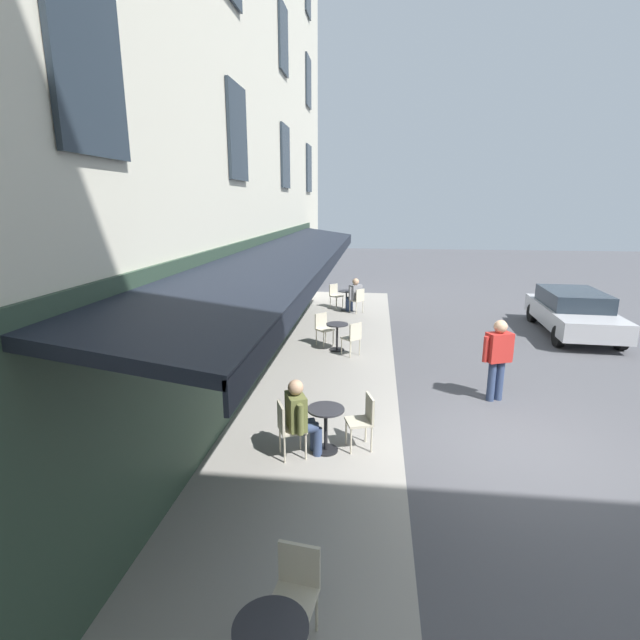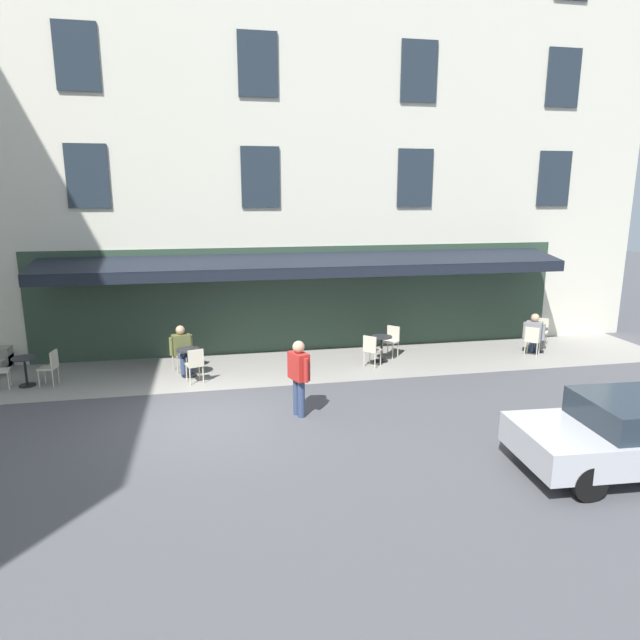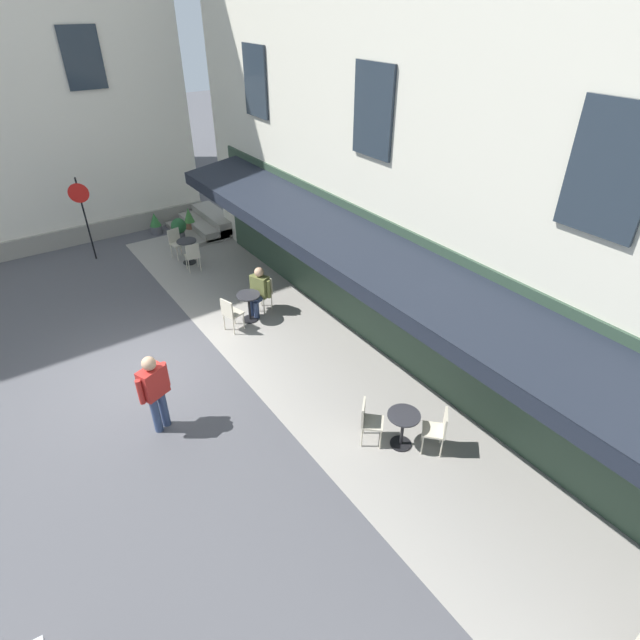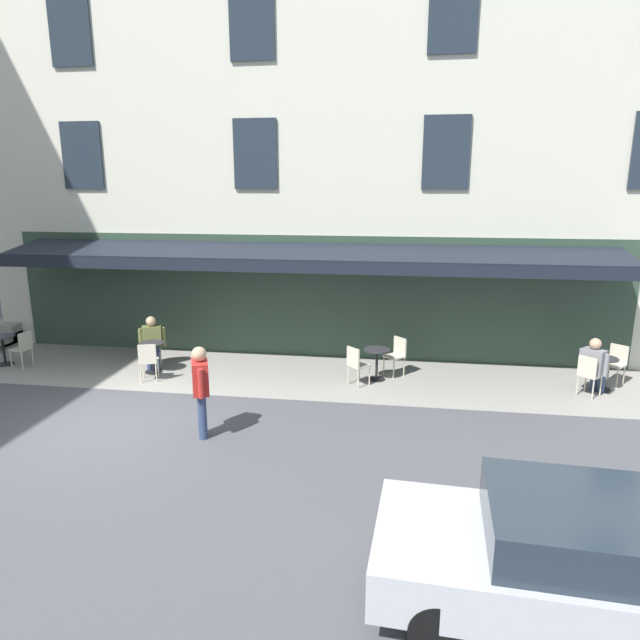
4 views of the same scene
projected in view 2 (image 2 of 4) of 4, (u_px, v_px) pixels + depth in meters
name	position (u px, v px, depth m)	size (l,w,h in m)	color
ground_plane	(210.00, 419.00, 11.87)	(70.00, 70.00, 0.00)	#4C4C51
sidewalk_cafe_terrace	(325.00, 364.00, 15.73)	(20.50, 3.20, 0.01)	gray
cafe_building_facade	(312.00, 116.00, 20.02)	(20.00, 10.70, 15.00)	beige
cafe_table_near_entrance	(537.00, 336.00, 16.88)	(0.60, 0.60, 0.75)	black
cafe_chair_cream_under_awning	(532.00, 339.00, 16.35)	(0.57, 0.57, 0.91)	beige
cafe_chair_cream_corner_right	(541.00, 330.00, 17.39)	(0.57, 0.57, 0.91)	beige
cafe_table_mid_terrace	(25.00, 367.00, 13.82)	(0.60, 0.60, 0.75)	black
cafe_chair_cream_corner_left	(51.00, 365.00, 13.84)	(0.45, 0.45, 0.91)	beige
cafe_table_streetside	(188.00, 358.00, 14.58)	(0.60, 0.60, 0.75)	black
cafe_chair_cream_near_door	(195.00, 363.00, 14.03)	(0.50, 0.50, 0.91)	beige
cafe_chair_cream_by_window	(180.00, 351.00, 15.07)	(0.53, 0.53, 0.91)	beige
cafe_table_far_end	(381.00, 345.00, 15.87)	(0.60, 0.60, 0.75)	black
cafe_chair_cream_kerbside	(371.00, 348.00, 15.34)	(0.57, 0.57, 0.91)	beige
cafe_chair_cream_facing_street	(392.00, 338.00, 16.36)	(0.57, 0.57, 0.91)	beige
seated_patron_in_olive	(182.00, 348.00, 14.87)	(0.60, 0.62, 1.29)	navy
seated_companion_in_grey	(534.00, 332.00, 16.49)	(0.61, 0.61, 1.28)	navy
walking_pedestrian_in_red	(299.00, 372.00, 11.86)	(0.44, 0.65, 1.69)	navy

